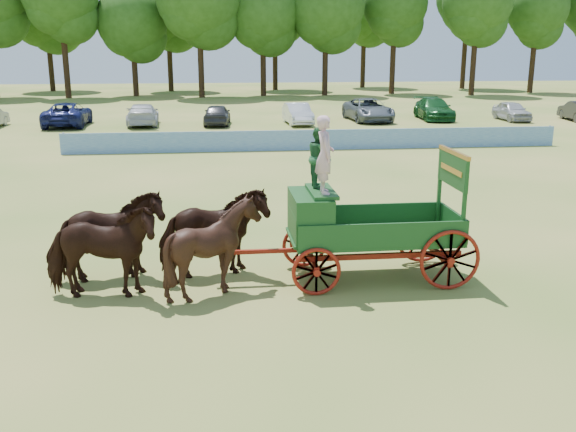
% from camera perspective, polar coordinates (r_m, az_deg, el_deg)
% --- Properties ---
extents(ground, '(160.00, 160.00, 0.00)m').
position_cam_1_polar(ground, '(17.07, 15.68, -3.76)').
color(ground, tan).
rests_on(ground, ground).
extents(horse_lead_left, '(2.57, 1.30, 2.11)m').
position_cam_1_polar(horse_lead_left, '(14.25, -16.31, -3.06)').
color(horse_lead_left, black).
rests_on(horse_lead_left, ground).
extents(horse_lead_right, '(2.69, 1.68, 2.11)m').
position_cam_1_polar(horse_lead_right, '(15.29, -15.66, -1.79)').
color(horse_lead_right, black).
rests_on(horse_lead_right, ground).
extents(horse_wheel_left, '(2.22, 2.06, 2.12)m').
position_cam_1_polar(horse_wheel_left, '(14.04, -6.61, -2.80)').
color(horse_wheel_left, black).
rests_on(horse_wheel_left, ground).
extents(horse_wheel_right, '(2.68, 1.64, 2.11)m').
position_cam_1_polar(horse_wheel_right, '(15.09, -6.63, -1.54)').
color(horse_wheel_right, black).
rests_on(horse_wheel_right, ground).
extents(farm_dray, '(6.00, 2.00, 3.86)m').
position_cam_1_polar(farm_dray, '(14.71, 4.97, 0.28)').
color(farm_dray, '#9B230F').
rests_on(farm_dray, ground).
extents(sponsor_banner, '(26.00, 0.08, 1.05)m').
position_cam_1_polar(sponsor_banner, '(33.69, 2.61, 6.78)').
color(sponsor_banner, '#1F5BAC').
rests_on(sponsor_banner, ground).
extents(parked_cars, '(53.39, 7.12, 1.60)m').
position_cam_1_polar(parked_cars, '(45.70, 1.24, 9.23)').
color(parked_cars, silver).
rests_on(parked_cars, ground).
extents(treeline, '(91.03, 22.52, 14.89)m').
position_cam_1_polar(treeline, '(73.88, -7.37, 18.19)').
color(treeline, '#382314').
rests_on(treeline, ground).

